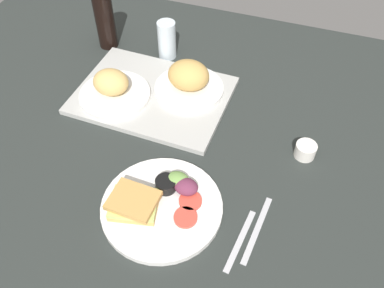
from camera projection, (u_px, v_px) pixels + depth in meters
ground_plane at (181, 164)px, 110.24cm from camera, size 190.00×150.00×3.00cm
serving_tray at (153, 95)px, 124.78cm from camera, size 45.94×34.30×1.60cm
bread_plate_near at (113, 88)px, 121.21cm from camera, size 21.23×21.23×8.67cm
bread_plate_far at (189, 80)px, 122.28cm from camera, size 20.97×20.97×9.89cm
plate_with_salad at (160, 203)px, 98.21cm from camera, size 29.29×29.29×5.40cm
drinking_glass at (167, 40)px, 134.35cm from camera, size 6.00×6.00×12.66cm
soda_bottle at (105, 21)px, 135.95cm from camera, size 6.40×6.40×19.23cm
espresso_cup at (305, 150)px, 108.72cm from camera, size 5.60×5.60×4.00cm
fork at (240, 240)px, 93.30cm from camera, size 3.39×17.05×0.50cm
knife at (257, 229)px, 95.14cm from camera, size 3.23×19.05×0.50cm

